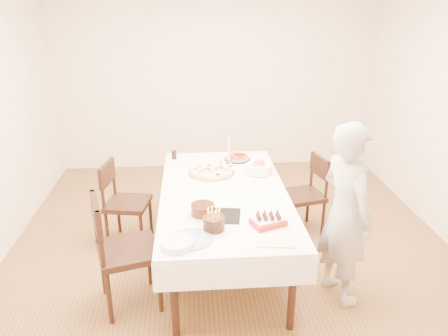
{
  "coord_description": "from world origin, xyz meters",
  "views": [
    {
      "loc": [
        -0.38,
        -3.7,
        2.42
      ],
      "look_at": [
        -0.09,
        -0.12,
        0.98
      ],
      "focal_mm": 35.0,
      "sensor_mm": 36.0,
      "label": 1
    }
  ],
  "objects": [
    {
      "name": "cola_glass",
      "position": [
        -0.57,
        0.77,
        0.8
      ],
      "size": [
        0.05,
        0.05,
        0.1
      ],
      "primitive_type": "cylinder",
      "rotation": [
        0.0,
        0.0,
        -0.02
      ],
      "color": "black",
      "rests_on": "dining_table"
    },
    {
      "name": "dining_table",
      "position": [
        -0.09,
        -0.12,
        0.38
      ],
      "size": [
        1.92,
        2.42,
        0.75
      ],
      "primitive_type": "cube",
      "rotation": [
        0.0,
        0.0,
        -0.42
      ],
      "color": "white",
      "rests_on": "floor"
    },
    {
      "name": "birthday_cake",
      "position": [
        -0.22,
        -0.79,
        0.84
      ],
      "size": [
        0.19,
        0.19,
        0.16
      ],
      "primitive_type": "cylinder",
      "rotation": [
        0.0,
        0.0,
        0.13
      ],
      "color": "#32170D",
      "rests_on": "dining_table"
    },
    {
      "name": "cake_board",
      "position": [
        -0.14,
        -0.58,
        0.75
      ],
      "size": [
        0.31,
        0.31,
        0.01
      ],
      "primitive_type": "cube",
      "rotation": [
        0.0,
        0.0,
        -0.15
      ],
      "color": "black",
      "rests_on": "dining_table"
    },
    {
      "name": "floor",
      "position": [
        0.0,
        0.0,
        0.0
      ],
      "size": [
        5.0,
        5.0,
        0.0
      ],
      "primitive_type": "plane",
      "color": "brown",
      "rests_on": "ground"
    },
    {
      "name": "pizza_pepperoni",
      "position": [
        0.12,
        0.7,
        0.77
      ],
      "size": [
        0.33,
        0.33,
        0.04
      ],
      "primitive_type": "cylinder",
      "rotation": [
        0.0,
        0.0,
        -0.23
      ],
      "color": "red",
      "rests_on": "dining_table"
    },
    {
      "name": "chair_left_dessert",
      "position": [
        -0.91,
        -0.64,
        0.5
      ],
      "size": [
        0.63,
        0.63,
        1.0
      ],
      "primitive_type": null,
      "rotation": [
        0.0,
        0.0,
        3.43
      ],
      "color": "black",
      "rests_on": "floor"
    },
    {
      "name": "china_plate",
      "position": [
        -0.4,
        -0.93,
        0.76
      ],
      "size": [
        0.42,
        0.42,
        0.01
      ],
      "primitive_type": "cylinder",
      "rotation": [
        0.0,
        0.0,
        0.42
      ],
      "color": "white",
      "rests_on": "dining_table"
    },
    {
      "name": "pizza_white",
      "position": [
        -0.18,
        0.32,
        0.77
      ],
      "size": [
        0.56,
        0.56,
        0.04
      ],
      "primitive_type": "cylinder",
      "rotation": [
        0.0,
        0.0,
        -0.24
      ],
      "color": "beige",
      "rests_on": "dining_table"
    },
    {
      "name": "box_lid",
      "position": [
        0.21,
        -1.0,
        0.75
      ],
      "size": [
        0.28,
        0.21,
        0.02
      ],
      "primitive_type": "cube",
      "rotation": [
        0.0,
        0.0,
        -0.12
      ],
      "color": "beige",
      "rests_on": "dining_table"
    },
    {
      "name": "plate_stack",
      "position": [
        -0.49,
        -1.02,
        0.77
      ],
      "size": [
        0.27,
        0.27,
        0.05
      ],
      "primitive_type": "cylinder",
      "rotation": [
        0.0,
        0.0,
        0.22
      ],
      "color": "white",
      "rests_on": "dining_table"
    },
    {
      "name": "taper_candle",
      "position": [
        0.01,
        0.51,
        0.91
      ],
      "size": [
        0.09,
        0.09,
        0.33
      ],
      "primitive_type": "cylinder",
      "rotation": [
        0.0,
        0.0,
        -0.39
      ],
      "color": "white",
      "rests_on": "dining_table"
    },
    {
      "name": "strawberry_box",
      "position": [
        0.2,
        -0.75,
        0.78
      ],
      "size": [
        0.3,
        0.25,
        0.06
      ],
      "primitive_type": null,
      "rotation": [
        0.0,
        0.0,
        0.36
      ],
      "color": "#AF1B14",
      "rests_on": "dining_table"
    },
    {
      "name": "shaker_pair",
      "position": [
        -0.08,
        0.36,
        0.8
      ],
      "size": [
        0.08,
        0.08,
        0.09
      ],
      "primitive_type": null,
      "rotation": [
        0.0,
        0.0,
        -0.03
      ],
      "color": "white",
      "rests_on": "dining_table"
    },
    {
      "name": "wall_front",
      "position": [
        0.0,
        -2.5,
        1.35
      ],
      "size": [
        4.5,
        0.04,
        2.7
      ],
      "primitive_type": "cube",
      "color": "beige",
      "rests_on": "floor"
    },
    {
      "name": "pasta_bowl",
      "position": [
        0.29,
        0.3,
        0.8
      ],
      "size": [
        0.32,
        0.32,
        0.09
      ],
      "primitive_type": "cylinder",
      "rotation": [
        0.0,
        0.0,
        0.26
      ],
      "color": "white",
      "rests_on": "dining_table"
    },
    {
      "name": "chair_left_savory",
      "position": [
        -1.04,
        0.34,
        0.44
      ],
      "size": [
        0.52,
        0.52,
        0.88
      ],
      "primitive_type": null,
      "rotation": [
        0.0,
        0.0,
        2.96
      ],
      "color": "black",
      "rests_on": "floor"
    },
    {
      "name": "red_placemat",
      "position": [
        0.32,
        0.56,
        0.75
      ],
      "size": [
        0.26,
        0.26,
        0.01
      ],
      "primitive_type": "cube",
      "rotation": [
        0.0,
        0.0,
        0.32
      ],
      "color": "#B21E1E",
      "rests_on": "dining_table"
    },
    {
      "name": "wall_back",
      "position": [
        0.0,
        2.5,
        1.35
      ],
      "size": [
        4.5,
        0.04,
        2.7
      ],
      "primitive_type": "cube",
      "color": "beige",
      "rests_on": "floor"
    },
    {
      "name": "person",
      "position": [
        0.84,
        -0.66,
        0.77
      ],
      "size": [
        0.53,
        0.65,
        1.55
      ],
      "primitive_type": "imported",
      "rotation": [
        0.0,
        0.0,
        1.89
      ],
      "color": "#B4AEAA",
      "rests_on": "floor"
    },
    {
      "name": "chair_right_savory",
      "position": [
        0.79,
        0.42,
        0.43
      ],
      "size": [
        0.52,
        0.52,
        0.85
      ],
      "primitive_type": null,
      "rotation": [
        0.0,
        0.0,
        0.23
      ],
      "color": "black",
      "rests_on": "floor"
    },
    {
      "name": "layer_cake",
      "position": [
        -0.3,
        -0.56,
        0.8
      ],
      "size": [
        0.32,
        0.32,
        0.1
      ],
      "primitive_type": "cylinder",
      "rotation": [
        0.0,
        0.0,
        -0.38
      ],
      "color": "black",
      "rests_on": "dining_table"
    }
  ]
}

